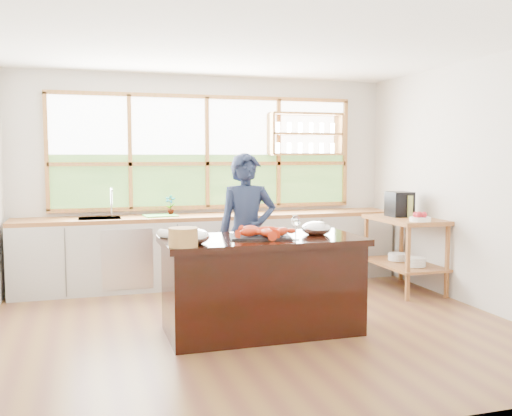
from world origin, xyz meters
name	(u,v)px	position (x,y,z in m)	size (l,w,h in m)	color
ground_plane	(256,326)	(0.00, 0.00, 0.00)	(5.00, 5.00, 0.00)	brown
room_shell	(244,146)	(0.02, 0.51, 1.75)	(5.02, 4.52, 2.71)	beige
back_counter	(211,249)	(-0.02, 1.94, 0.45)	(4.90, 0.63, 0.90)	beige
right_shelf_unit	(405,242)	(2.19, 0.89, 0.60)	(0.62, 1.10, 0.90)	#A76837
island	(262,284)	(0.00, -0.20, 0.45)	(1.85, 0.90, 0.90)	black
cook	(247,234)	(0.05, 0.48, 0.84)	(0.61, 0.40, 1.68)	#18213B
potted_plant	(170,205)	(-0.53, 2.00, 1.03)	(0.14, 0.09, 0.26)	slate
cutting_board	(160,216)	(-0.66, 1.94, 0.91)	(0.40, 0.30, 0.01)	#52C24B
espresso_machine	(399,204)	(2.19, 1.04, 1.05)	(0.27, 0.29, 0.31)	black
wine_bottle	(410,207)	(2.24, 0.88, 1.04)	(0.07, 0.07, 0.27)	#9DAA52
fruit_bowl	(420,218)	(2.14, 0.50, 0.94)	(0.24, 0.24, 0.11)	white
slate_board	(260,236)	(-0.02, -0.21, 0.91)	(0.55, 0.40, 0.02)	black
lobster_pile	(263,232)	(0.00, -0.24, 0.96)	(0.52, 0.48, 0.08)	red
mixing_bowl_left	(193,237)	(-0.69, -0.40, 0.96)	(0.29, 0.29, 0.14)	silver
mixing_bowl_right	(316,228)	(0.55, -0.18, 0.96)	(0.28, 0.28, 0.14)	silver
wine_glass	(296,222)	(0.25, -0.43, 1.06)	(0.08, 0.08, 0.22)	white
wicker_basket	(183,237)	(-0.79, -0.53, 0.98)	(0.25, 0.25, 0.16)	#B58847
parchment_roll	(171,235)	(-0.83, -0.06, 0.94)	(0.08, 0.08, 0.30)	white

